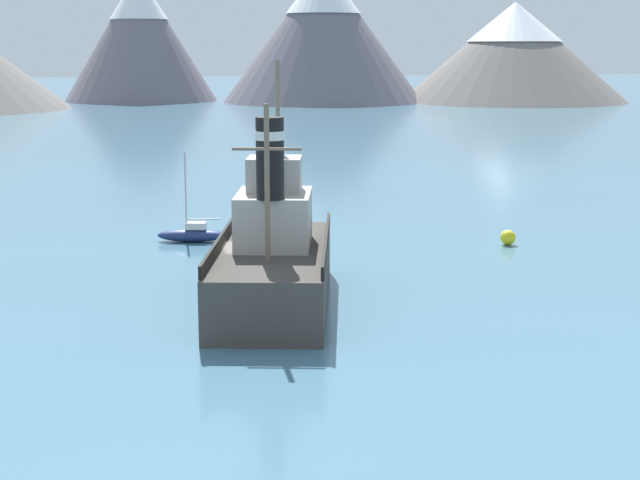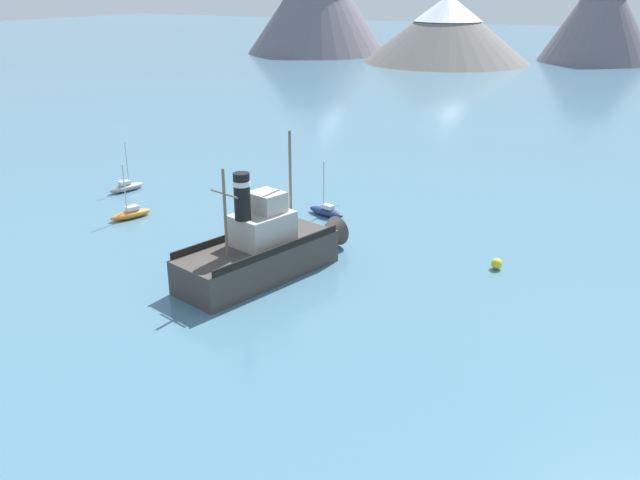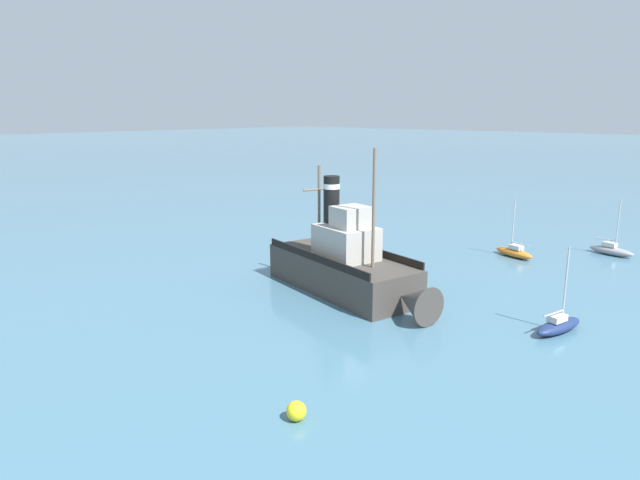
# 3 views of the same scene
# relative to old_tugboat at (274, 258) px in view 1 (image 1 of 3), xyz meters

# --- Properties ---
(ground_plane) EXTENTS (600.00, 600.00, 0.00)m
(ground_plane) POSITION_rel_old_tugboat_xyz_m (-0.91, -0.15, -1.83)
(ground_plane) COLOR #477289
(mountain_ridge) EXTENTS (184.16, 55.18, 28.09)m
(mountain_ridge) POSITION_rel_old_tugboat_xyz_m (-7.85, 140.70, 10.07)
(mountain_ridge) COLOR slate
(mountain_ridge) RESTS_ON ground
(old_tugboat) EXTENTS (6.96, 14.79, 9.90)m
(old_tugboat) POSITION_rel_old_tugboat_xyz_m (0.00, 0.00, 0.00)
(old_tugboat) COLOR #423D38
(old_tugboat) RESTS_ON ground
(sailboat_navy) EXTENTS (3.95, 1.87, 4.90)m
(sailboat_navy) POSITION_rel_old_tugboat_xyz_m (-2.50, 13.35, -1.40)
(sailboat_navy) COLOR navy
(sailboat_navy) RESTS_ON ground
(mooring_buoy) EXTENTS (0.82, 0.82, 0.82)m
(mooring_buoy) POSITION_rel_old_tugboat_xyz_m (14.01, 9.13, -1.42)
(mooring_buoy) COLOR yellow
(mooring_buoy) RESTS_ON ground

